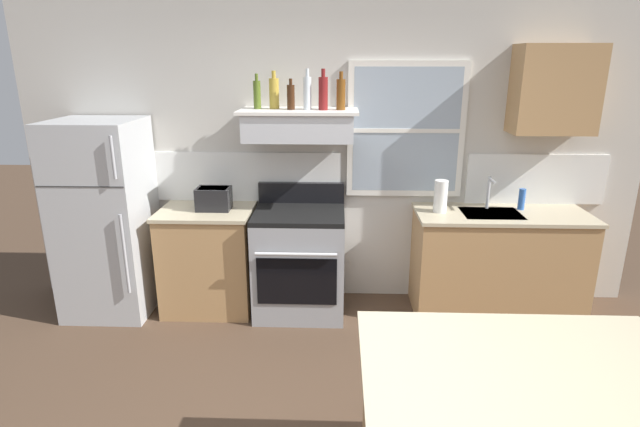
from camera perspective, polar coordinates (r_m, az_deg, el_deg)
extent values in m
cube|color=beige|center=(4.46, 1.14, 6.97)|extent=(5.40, 0.06, 2.70)
cube|color=white|center=(4.63, -13.30, 4.11)|extent=(2.50, 0.02, 0.44)
cube|color=white|center=(4.79, 23.23, 3.59)|extent=(1.20, 0.02, 0.44)
cube|color=white|center=(4.42, 9.70, 9.26)|extent=(1.00, 0.04, 1.15)
cube|color=#9EADBC|center=(4.41, 9.73, 9.23)|extent=(0.90, 0.01, 1.05)
cube|color=white|center=(4.40, 9.74, 9.22)|extent=(0.90, 0.02, 0.04)
cube|color=#B7BABC|center=(4.65, -23.11, -0.56)|extent=(0.70, 0.68, 1.67)
cube|color=#333333|center=(4.26, -25.56, 2.75)|extent=(0.69, 0.00, 0.01)
cylinder|color=#A5A8AD|center=(4.26, -21.22, -4.35)|extent=(0.02, 0.02, 0.66)
cylinder|color=#A5A8AD|center=(4.06, -22.39, 5.89)|extent=(0.02, 0.02, 0.33)
cube|color=tan|center=(4.55, -12.42, -5.22)|extent=(0.76, 0.60, 0.88)
cube|color=#C6B793|center=(4.40, -12.80, 0.28)|extent=(0.79, 0.63, 0.03)
cube|color=black|center=(4.35, -11.93, 1.65)|extent=(0.28, 0.20, 0.19)
cube|color=black|center=(4.32, -12.00, 2.78)|extent=(0.24, 0.16, 0.01)
cube|color=black|center=(4.37, -13.80, 2.10)|extent=(0.02, 0.03, 0.02)
cube|color=#9EA0A5|center=(4.38, -2.31, -5.75)|extent=(0.76, 0.64, 0.87)
cube|color=black|center=(4.23, -2.38, -0.06)|extent=(0.76, 0.64, 0.04)
cube|color=black|center=(4.47, -2.12, 2.39)|extent=(0.76, 0.06, 0.18)
cube|color=black|center=(4.09, -2.65, -7.71)|extent=(0.65, 0.01, 0.40)
cylinder|color=silver|center=(3.96, -2.74, -4.64)|extent=(0.65, 0.03, 0.03)
cube|color=silver|center=(4.17, -2.40, 9.85)|extent=(0.88, 0.48, 0.22)
cube|color=#262628|center=(3.96, -2.64, 8.29)|extent=(0.75, 0.02, 0.04)
cube|color=white|center=(4.16, -2.42, 11.53)|extent=(0.96, 0.52, 0.02)
cylinder|color=#4C601E|center=(4.22, -7.14, 13.18)|extent=(0.06, 0.06, 0.22)
cylinder|color=#4C601E|center=(4.21, -7.21, 15.07)|extent=(0.03, 0.03, 0.06)
cylinder|color=#B29333|center=(4.22, -5.21, 13.36)|extent=(0.08, 0.08, 0.24)
cylinder|color=#B29333|center=(4.21, -5.27, 15.40)|extent=(0.03, 0.03, 0.06)
cylinder|color=#381E0F|center=(4.12, -3.32, 12.99)|extent=(0.06, 0.06, 0.19)
cylinder|color=#381E0F|center=(4.11, -3.35, 14.67)|extent=(0.03, 0.03, 0.05)
cylinder|color=silver|center=(4.11, -1.43, 13.43)|extent=(0.06, 0.06, 0.25)
cylinder|color=silver|center=(4.10, -1.45, 15.65)|extent=(0.03, 0.03, 0.06)
cylinder|color=maroon|center=(4.09, 0.36, 13.41)|extent=(0.07, 0.07, 0.25)
cylinder|color=maroon|center=(4.08, 0.37, 15.64)|extent=(0.03, 0.03, 0.06)
cylinder|color=brown|center=(4.10, 2.38, 13.29)|extent=(0.07, 0.07, 0.24)
cylinder|color=brown|center=(4.09, 2.40, 15.37)|extent=(0.03, 0.03, 0.06)
cube|color=tan|center=(4.61, 19.39, -5.48)|extent=(1.40, 0.60, 0.88)
cube|color=#C6B793|center=(4.47, 19.96, -0.08)|extent=(1.43, 0.63, 0.03)
cube|color=#B7BABC|center=(4.42, 18.81, -0.03)|extent=(0.48, 0.36, 0.01)
cylinder|color=silver|center=(4.51, 18.50, 2.27)|extent=(0.03, 0.03, 0.28)
cylinder|color=silver|center=(4.41, 18.93, 3.51)|extent=(0.02, 0.16, 0.02)
cylinder|color=white|center=(4.29, 13.50, 1.91)|extent=(0.11, 0.11, 0.27)
cylinder|color=blue|center=(4.59, 21.87, 1.52)|extent=(0.06, 0.06, 0.18)
cube|color=#C6B793|center=(2.37, 22.52, -15.93)|extent=(1.40, 0.90, 0.03)
cube|color=tan|center=(4.55, 25.04, 12.59)|extent=(0.64, 0.32, 0.70)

